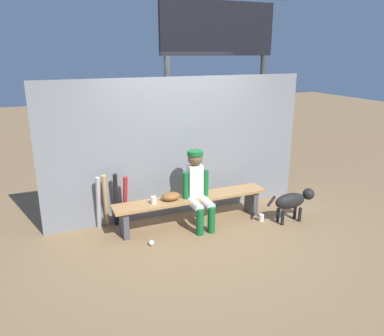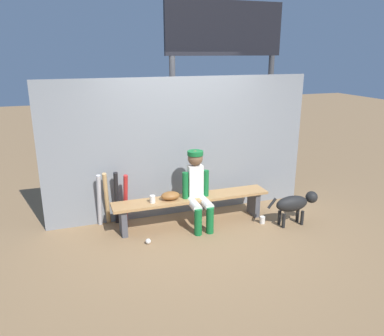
{
  "view_description": "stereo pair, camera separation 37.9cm",
  "coord_description": "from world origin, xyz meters",
  "px_view_note": "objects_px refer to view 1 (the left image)",
  "views": [
    {
      "loc": [
        -2.08,
        -4.84,
        2.5
      ],
      "look_at": [
        0.0,
        0.0,
        0.88
      ],
      "focal_mm": 35.46,
      "sensor_mm": 36.0,
      "label": 1
    },
    {
      "loc": [
        -1.72,
        -4.98,
        2.5
      ],
      "look_at": [
        0.0,
        0.0,
        0.88
      ],
      "focal_mm": 35.46,
      "sensor_mm": 36.0,
      "label": 2
    }
  ],
  "objects_px": {
    "dugout_bench": "(192,203)",
    "bat_aluminum_silver": "(98,203)",
    "bat_aluminum_red": "(125,201)",
    "cup_on_ground": "(261,218)",
    "cup_on_bench": "(154,200)",
    "baseball_glove": "(171,196)",
    "bat_aluminum_black": "(116,200)",
    "dog": "(293,201)",
    "scoreboard": "(221,51)",
    "player_seated": "(198,187)",
    "baseball": "(151,243)",
    "bat_wood_tan": "(106,201)"
  },
  "relations": [
    {
      "from": "dugout_bench",
      "to": "bat_aluminum_silver",
      "type": "relative_size",
      "value": 2.89
    },
    {
      "from": "bat_aluminum_red",
      "to": "cup_on_ground",
      "type": "xyz_separation_m",
      "value": [
        1.96,
        -0.64,
        -0.35
      ]
    },
    {
      "from": "cup_on_ground",
      "to": "cup_on_bench",
      "type": "distance_m",
      "value": 1.71
    },
    {
      "from": "baseball_glove",
      "to": "bat_aluminum_black",
      "type": "relative_size",
      "value": 0.33
    },
    {
      "from": "bat_aluminum_black",
      "to": "cup_on_ground",
      "type": "distance_m",
      "value": 2.22
    },
    {
      "from": "dog",
      "to": "scoreboard",
      "type": "bearing_deg",
      "value": 103.36
    },
    {
      "from": "dugout_bench",
      "to": "player_seated",
      "type": "distance_m",
      "value": 0.3
    },
    {
      "from": "bat_aluminum_silver",
      "to": "baseball",
      "type": "height_order",
      "value": "bat_aluminum_silver"
    },
    {
      "from": "baseball",
      "to": "bat_aluminum_silver",
      "type": "bearing_deg",
      "value": 125.16
    },
    {
      "from": "bat_wood_tan",
      "to": "baseball",
      "type": "distance_m",
      "value": 0.97
    },
    {
      "from": "dugout_bench",
      "to": "cup_on_ground",
      "type": "relative_size",
      "value": 21.6
    },
    {
      "from": "player_seated",
      "to": "bat_wood_tan",
      "type": "xyz_separation_m",
      "value": [
        -1.26,
        0.48,
        -0.19
      ]
    },
    {
      "from": "bat_aluminum_silver",
      "to": "player_seated",
      "type": "bearing_deg",
      "value": -19.03
    },
    {
      "from": "bat_aluminum_red",
      "to": "dog",
      "type": "height_order",
      "value": "bat_aluminum_red"
    },
    {
      "from": "dugout_bench",
      "to": "baseball_glove",
      "type": "distance_m",
      "value": 0.37
    },
    {
      "from": "dog",
      "to": "cup_on_ground",
      "type": "bearing_deg",
      "value": 158.06
    },
    {
      "from": "bat_aluminum_silver",
      "to": "dog",
      "type": "relative_size",
      "value": 0.97
    },
    {
      "from": "bat_aluminum_black",
      "to": "baseball",
      "type": "bearing_deg",
      "value": -68.89
    },
    {
      "from": "baseball",
      "to": "dog",
      "type": "bearing_deg",
      "value": -2.9
    },
    {
      "from": "cup_on_ground",
      "to": "scoreboard",
      "type": "bearing_deg",
      "value": 88.72
    },
    {
      "from": "dugout_bench",
      "to": "cup_on_ground",
      "type": "bearing_deg",
      "value": -18.9
    },
    {
      "from": "bat_wood_tan",
      "to": "scoreboard",
      "type": "distance_m",
      "value": 3.18
    },
    {
      "from": "bat_aluminum_black",
      "to": "dugout_bench",
      "type": "bearing_deg",
      "value": -18.16
    },
    {
      "from": "baseball_glove",
      "to": "bat_aluminum_black",
      "type": "xyz_separation_m",
      "value": [
        -0.73,
        0.35,
        -0.07
      ]
    },
    {
      "from": "scoreboard",
      "to": "cup_on_bench",
      "type": "bearing_deg",
      "value": -143.91
    },
    {
      "from": "player_seated",
      "to": "cup_on_ground",
      "type": "height_order",
      "value": "player_seated"
    },
    {
      "from": "baseball_glove",
      "to": "scoreboard",
      "type": "height_order",
      "value": "scoreboard"
    },
    {
      "from": "bat_aluminum_red",
      "to": "baseball",
      "type": "bearing_deg",
      "value": -76.48
    },
    {
      "from": "dog",
      "to": "baseball",
      "type": "bearing_deg",
      "value": 177.1
    },
    {
      "from": "bat_wood_tan",
      "to": "bat_aluminum_red",
      "type": "bearing_deg",
      "value": -15.34
    },
    {
      "from": "player_seated",
      "to": "bat_aluminum_red",
      "type": "distance_m",
      "value": 1.09
    },
    {
      "from": "player_seated",
      "to": "bat_aluminum_black",
      "type": "xyz_separation_m",
      "value": [
        -1.12,
        0.46,
        -0.19
      ]
    },
    {
      "from": "cup_on_bench",
      "to": "scoreboard",
      "type": "relative_size",
      "value": 0.03
    },
    {
      "from": "baseball_glove",
      "to": "cup_on_bench",
      "type": "bearing_deg",
      "value": -173.01
    },
    {
      "from": "dugout_bench",
      "to": "bat_aluminum_silver",
      "type": "height_order",
      "value": "bat_aluminum_silver"
    },
    {
      "from": "bat_aluminum_black",
      "to": "bat_wood_tan",
      "type": "relative_size",
      "value": 0.99
    },
    {
      "from": "bat_aluminum_red",
      "to": "baseball",
      "type": "height_order",
      "value": "bat_aluminum_red"
    },
    {
      "from": "dog",
      "to": "cup_on_bench",
      "type": "bearing_deg",
      "value": 166.64
    },
    {
      "from": "cup_on_ground",
      "to": "bat_wood_tan",
      "type": "bearing_deg",
      "value": 162.13
    },
    {
      "from": "bat_wood_tan",
      "to": "dog",
      "type": "relative_size",
      "value": 1.01
    },
    {
      "from": "bat_wood_tan",
      "to": "scoreboard",
      "type": "height_order",
      "value": "scoreboard"
    },
    {
      "from": "player_seated",
      "to": "scoreboard",
      "type": "height_order",
      "value": "scoreboard"
    },
    {
      "from": "cup_on_ground",
      "to": "baseball",
      "type": "bearing_deg",
      "value": -177.97
    },
    {
      "from": "baseball_glove",
      "to": "bat_aluminum_red",
      "type": "relative_size",
      "value": 0.35
    },
    {
      "from": "player_seated",
      "to": "scoreboard",
      "type": "bearing_deg",
      "value": 52.13
    },
    {
      "from": "bat_aluminum_silver",
      "to": "scoreboard",
      "type": "distance_m",
      "value": 3.26
    },
    {
      "from": "bat_wood_tan",
      "to": "cup_on_ground",
      "type": "distance_m",
      "value": 2.36
    },
    {
      "from": "bat_aluminum_red",
      "to": "cup_on_ground",
      "type": "bearing_deg",
      "value": -18.21
    },
    {
      "from": "player_seated",
      "to": "scoreboard",
      "type": "xyz_separation_m",
      "value": [
        1.0,
        1.28,
        1.89
      ]
    },
    {
      "from": "dugout_bench",
      "to": "bat_aluminum_silver",
      "type": "bearing_deg",
      "value": 164.62
    }
  ]
}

